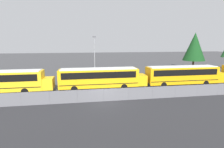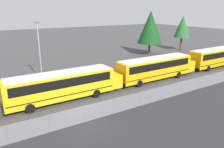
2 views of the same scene
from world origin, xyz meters
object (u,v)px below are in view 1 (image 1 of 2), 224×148
school_bus_1 (1,80)px  school_bus_3 (183,74)px  tree_0 (195,47)px  school_bus_2 (101,77)px  light_pole (95,56)px

school_bus_1 → school_bus_3: same height
school_bus_3 → tree_0: 18.81m
school_bus_2 → school_bus_3: size_ratio=1.00×
school_bus_2 → light_pole: size_ratio=1.63×
school_bus_1 → school_bus_3: (27.35, 0.26, 0.00)m
school_bus_1 → school_bus_2: bearing=0.6°
tree_0 → school_bus_1: bearing=-159.4°
school_bus_2 → tree_0: size_ratio=1.40×
school_bus_3 → tree_0: (11.46, 14.36, 4.03)m
tree_0 → school_bus_3: bearing=-128.6°
school_bus_3 → light_pole: (-13.97, 7.35, 2.53)m
school_bus_2 → tree_0: bearing=30.0°
school_bus_1 → light_pole: light_pole is taller
tree_0 → school_bus_2: bearing=-150.0°
school_bus_2 → light_pole: 7.88m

